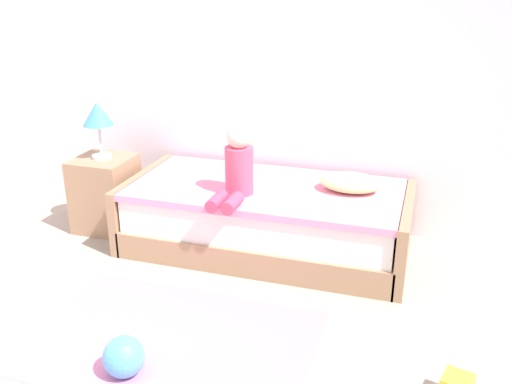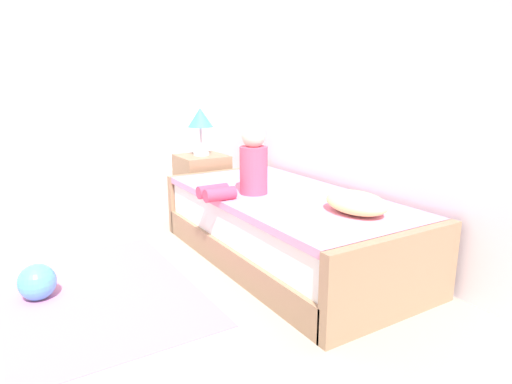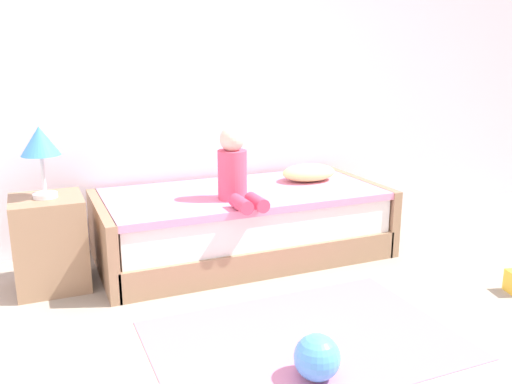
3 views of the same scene
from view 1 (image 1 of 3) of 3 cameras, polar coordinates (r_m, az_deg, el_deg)
The scene contains 8 objects.
wall_rear at distance 4.53m, azimuth 1.25°, elevation 14.73°, with size 7.20×0.10×2.90m, color white.
bed at distance 4.24m, azimuth 1.02°, elevation -2.66°, with size 2.11×1.00×0.50m.
nightstand at distance 4.72m, azimuth -15.00°, elevation -0.14°, with size 0.44×0.44×0.60m, color #997556.
table_lamp at distance 4.54m, azimuth -15.76°, elevation 7.37°, with size 0.24×0.24×0.45m.
child_figure at distance 3.91m, azimuth -1.96°, elevation 2.46°, with size 0.20×0.51×0.50m.
pillow at distance 4.09m, azimuth 9.58°, elevation 0.96°, with size 0.44×0.30×0.13m, color #F2E58C.
toy_ball at distance 3.11m, azimuth -13.25°, elevation -15.94°, with size 0.22×0.22×0.22m, color #4C99E5.
area_rug at distance 3.36m, azimuth -8.50°, elevation -14.71°, with size 1.60×1.10×0.01m, color pink.
Camera 1 is at (1.27, -1.72, 1.96)m, focal length 39.43 mm.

